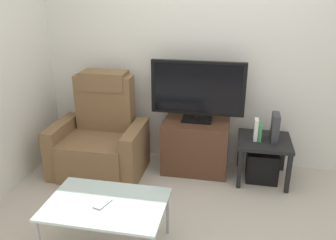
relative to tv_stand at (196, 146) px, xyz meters
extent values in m
plane|color=#B2A899|center=(0.06, -0.83, -0.29)|extent=(6.40, 6.40, 0.00)
cube|color=silver|center=(0.06, 0.30, 1.01)|extent=(6.40, 0.06, 2.60)
cube|color=#4C2D1E|center=(0.00, 0.00, 0.00)|extent=(0.71, 0.48, 0.58)
cube|color=black|center=(0.00, -0.23, 0.11)|extent=(0.65, 0.02, 0.02)
cube|color=black|center=(0.00, -0.18, 0.15)|extent=(0.34, 0.11, 0.04)
cube|color=black|center=(0.00, 0.02, 0.30)|extent=(0.32, 0.20, 0.03)
cube|color=black|center=(0.00, 0.02, 0.34)|extent=(0.06, 0.04, 0.05)
cube|color=black|center=(0.00, 0.02, 0.66)|extent=(1.00, 0.05, 0.58)
cube|color=black|center=(0.00, 0.00, 0.66)|extent=(0.92, 0.01, 0.52)
cube|color=brown|center=(-1.04, -0.27, -0.08)|extent=(0.70, 0.72, 0.42)
cube|color=brown|center=(-1.04, 0.00, 0.44)|extent=(0.64, 0.20, 0.62)
cube|color=brown|center=(-1.04, 0.02, 0.69)|extent=(0.50, 0.26, 0.20)
cube|color=brown|center=(-1.46, -0.27, -0.01)|extent=(0.14, 0.68, 0.56)
cube|color=brown|center=(-0.62, -0.27, -0.01)|extent=(0.14, 0.68, 0.56)
cube|color=black|center=(0.73, -0.07, 0.15)|extent=(0.54, 0.54, 0.04)
cube|color=black|center=(0.49, -0.31, -0.08)|extent=(0.04, 0.04, 0.42)
cube|color=black|center=(0.96, -0.31, -0.08)|extent=(0.04, 0.04, 0.42)
cube|color=black|center=(0.49, 0.17, -0.08)|extent=(0.04, 0.04, 0.42)
cube|color=black|center=(0.96, 0.17, -0.08)|extent=(0.04, 0.04, 0.42)
cube|color=black|center=(0.73, -0.07, -0.13)|extent=(0.33, 0.33, 0.33)
cube|color=white|center=(0.63, -0.09, 0.28)|extent=(0.04, 0.12, 0.23)
cube|color=#388C4C|center=(0.67, -0.09, 0.26)|extent=(0.03, 0.13, 0.18)
cube|color=#333338|center=(0.82, -0.06, 0.31)|extent=(0.07, 0.20, 0.29)
cube|color=#B2C6C1|center=(-0.51, -1.43, 0.12)|extent=(0.90, 0.60, 0.02)
cylinder|color=gray|center=(-0.93, -1.16, -0.09)|extent=(0.02, 0.02, 0.41)
cylinder|color=gray|center=(-0.09, -1.16, -0.09)|extent=(0.02, 0.02, 0.41)
cube|color=#B7B7BC|center=(-0.53, -1.45, 0.14)|extent=(0.11, 0.16, 0.01)
camera|label=1|loc=(0.38, -3.53, 1.66)|focal=37.39mm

